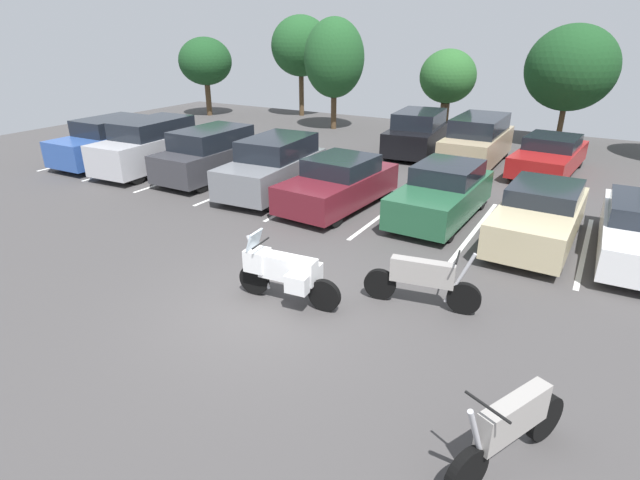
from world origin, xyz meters
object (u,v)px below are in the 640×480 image
Objects in this scene: car_maroon at (339,184)px; car_far_tan at (478,141)px; motorcycle_third at (423,280)px; motorcycle_second at (510,428)px; car_champagne at (539,216)px; car_far_red at (549,155)px; car_blue at (109,141)px; car_grey at (274,167)px; car_silver at (150,146)px; car_far_black at (417,133)px; car_charcoal at (211,154)px; motorcycle_touring at (284,272)px; car_green at (442,193)px.

car_far_tan is (2.36, 7.39, 0.21)m from car_maroon.
car_maroon reaches higher than motorcycle_third.
car_champagne is (-0.80, 7.81, 0.14)m from motorcycle_second.
car_far_red is (0.80, 11.90, 0.11)m from motorcycle_third.
car_champagne is (16.38, -0.04, -0.15)m from car_blue.
car_grey reaches higher than motorcycle_third.
car_far_tan is (-1.92, 11.89, 0.37)m from motorcycle_third.
motorcycle_third is 0.51× the size of car_silver.
car_grey is 8.07m from car_far_black.
car_far_tan is at bearing 114.81° from car_champagne.
car_silver is 0.92× the size of car_far_red.
car_charcoal is 3.00m from car_grey.
car_far_black reaches higher than motorcycle_second.
motorcycle_touring is 0.52× the size of car_charcoal.
motorcycle_second is at bearing -74.53° from car_far_tan.
car_far_tan reaches higher than car_charcoal.
motorcycle_third is 5.26m from car_green.
car_champagne is at bearing -11.71° from car_green.
car_blue is at bearing -177.84° from car_green.
car_silver is at bearing 150.10° from motorcycle_touring.
motorcycle_third is at bearing -80.84° from car_far_tan.
car_maroon reaches higher than car_champagne.
car_silver reaches higher than car_far_red.
car_silver is at bearing -179.36° from car_grey.
car_far_tan is at bearing 105.47° from motorcycle_second.
motorcycle_touring is 13.79m from car_far_black.
car_far_tan reaches higher than car_blue.
motorcycle_third is 6.21m from car_maroon.
car_far_tan is at bearing 72.31° from car_maroon.
car_green is (1.25, 6.31, 0.09)m from motorcycle_touring.
car_silver is at bearing 179.92° from car_champagne.
motorcycle_touring is at bearing -101.19° from car_green.
motorcycle_touring is 13.73m from car_blue.
car_champagne is at bearing -0.15° from car_blue.
car_blue is (-12.44, 5.80, 0.23)m from motorcycle_touring.
car_champagne is at bearing 72.06° from motorcycle_third.
car_silver reaches higher than car_blue.
motorcycle_second is 0.46× the size of car_maroon.
motorcycle_second is 0.47× the size of car_green.
car_silver is 1.03× the size of car_grey.
car_maroon reaches higher than motorcycle_second.
car_far_red is at bearing 0.14° from car_far_tan.
car_champagne is at bearing 95.83° from motorcycle_second.
motorcycle_touring is 0.46× the size of car_far_red.
car_grey is at bearing -6.10° from car_charcoal.
car_green is at bearing 2.73° from car_silver.
car_far_black is at bearing 115.14° from car_green.
motorcycle_third is at bearing -46.51° from car_maroon.
motorcycle_touring is 0.50× the size of car_maroon.
car_far_black is at bearing 37.28° from car_blue.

